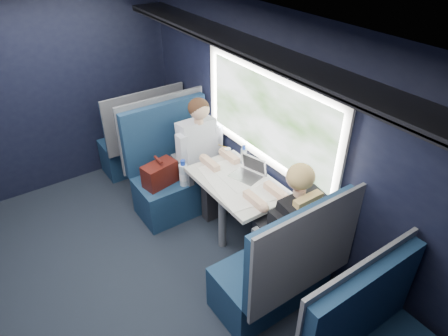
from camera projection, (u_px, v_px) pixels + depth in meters
ground at (145, 283)px, 3.74m from camera, size 2.80×4.20×0.01m
room_shell at (126, 146)px, 2.93m from camera, size 3.00×4.40×2.40m
table at (235, 188)px, 3.86m from camera, size 0.62×1.00×0.74m
seat_bay_near at (176, 174)px, 4.49m from camera, size 1.04×0.62×1.26m
seat_bay_far at (279, 272)px, 3.31m from camera, size 1.04×0.62×1.26m
seat_row_front at (142, 141)px, 5.15m from camera, size 1.04×0.51×1.16m
man at (203, 151)px, 4.34m from camera, size 0.53×0.56×1.32m
woman at (291, 220)px, 3.37m from camera, size 0.53×0.56×1.32m
papers at (240, 181)px, 3.82m from camera, size 0.66×0.86×0.01m
laptop at (250, 171)px, 3.87m from camera, size 0.29×0.33×0.21m
bottle_small at (244, 156)px, 4.04m from camera, size 0.06×0.06×0.21m
cup at (228, 152)px, 4.20m from camera, size 0.06×0.06×0.08m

